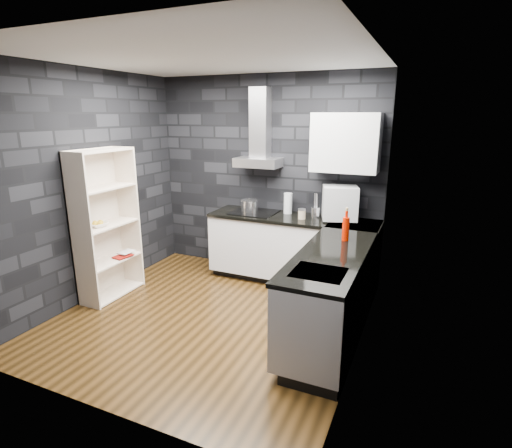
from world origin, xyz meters
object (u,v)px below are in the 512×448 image
Objects in this scene: fruit_bowl at (98,225)px; pot at (249,206)px; glass_vase at (288,203)px; red_bottle at (346,229)px; storage_jar at (302,215)px; bookshelf at (106,225)px; utensil_crock at (315,213)px; appliance_garage at (340,203)px.

pot is at bearing 48.03° from fruit_bowl.
red_bottle is at bearing -42.95° from glass_vase.
pot is 0.53m from glass_vase.
bookshelf is (-2.06, -1.22, -0.06)m from storage_jar.
glass_vase is 1.11× the size of red_bottle.
fruit_bowl is (-2.06, -1.34, -0.02)m from storage_jar.
pot is 0.91m from utensil_crock.
bookshelf is (-2.74, -0.55, -0.12)m from red_bottle.
red_bottle is (0.24, -0.79, -0.10)m from appliance_garage.
pot reaches higher than utensil_crock.
utensil_crock is 0.96m from red_bottle.
bookshelf is at bearing -134.51° from pot.
utensil_crock is at bearing 38.95° from storage_jar.
bookshelf is (-1.29, -1.31, -0.08)m from pot.
red_bottle is (1.46, -0.76, 0.04)m from pot.
glass_vase is at bearing 154.43° from appliance_garage.
glass_vase is 0.34m from storage_jar.
pot is 1.09× the size of fruit_bowl.
red_bottle is 2.82m from fruit_bowl.
storage_jar is at bearing 176.09° from appliance_garage.
red_bottle is 1.19× the size of fruit_bowl.
utensil_crock is 0.08× the size of bookshelf.
appliance_garage is (0.71, -0.09, 0.09)m from glass_vase.
appliance_garage is at bearing 106.83° from red_bottle.
utensil_crock is at bearing 33.55° from fruit_bowl.
appliance_garage is (1.22, 0.03, 0.15)m from pot.
appliance_garage is 2.90m from fruit_bowl.
storage_jar is 0.46× the size of red_bottle.
utensil_crock reaches higher than fruit_bowl.
fruit_bowl is (-2.74, -0.67, -0.09)m from red_bottle.
bookshelf is at bearing -141.52° from glass_vase.
red_bottle reaches higher than fruit_bowl.
appliance_garage is at bearing -7.63° from glass_vase.
glass_vase is 2.30m from bookshelf.
glass_vase reaches higher than fruit_bowl.
appliance_garage is at bearing 30.15° from fruit_bowl.
utensil_crock is 0.33× the size of appliance_garage.
red_bottle reaches higher than utensil_crock.
glass_vase reaches higher than red_bottle.
fruit_bowl is at bearing -166.28° from red_bottle.
glass_vase is at bearing 167.09° from utensil_crock.
utensil_crock is 0.34m from appliance_garage.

